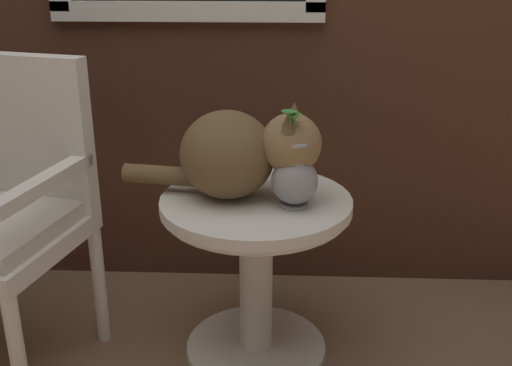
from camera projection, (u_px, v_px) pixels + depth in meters
The scene contains 3 objects.
wicker_side_table at pixel (256, 250), 1.98m from camera, with size 0.60×0.60×0.57m.
cat at pixel (239, 153), 1.87m from camera, with size 0.62×0.31×0.30m.
pewter_vase_with_ivy at pixel (295, 175), 1.82m from camera, with size 0.14×0.14×0.30m.
Camera 1 is at (0.32, -1.53, 1.30)m, focal length 43.43 mm.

